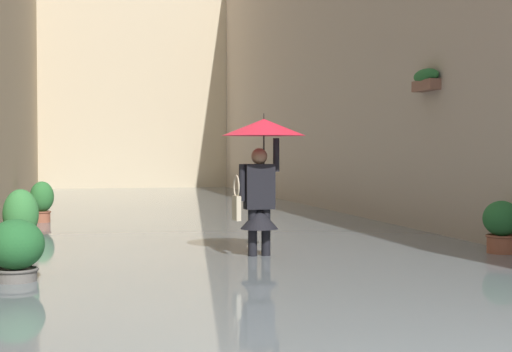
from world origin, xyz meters
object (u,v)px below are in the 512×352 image
person_wading (262,158)px  potted_plant_far_right (42,203)px  potted_plant_near_left (502,229)px  potted_plant_mid_right (16,254)px  potted_plant_near_right (21,223)px

person_wading → potted_plant_far_right: person_wading is taller
potted_plant_near_left → potted_plant_far_right: bearing=-45.1°
potted_plant_near_left → potted_plant_mid_right: 6.26m
potted_plant_near_left → potted_plant_far_right: (6.12, -6.14, 0.06)m
potted_plant_mid_right → potted_plant_far_right: bearing=-90.7°
person_wading → potted_plant_near_left: size_ratio=2.32×
potted_plant_near_right → person_wading: bearing=163.4°
potted_plant_near_left → potted_plant_far_right: potted_plant_far_right is taller
potted_plant_near_left → person_wading: bearing=-9.2°
potted_plant_far_right → person_wading: bearing=117.5°
person_wading → potted_plant_near_right: (3.07, -0.92, -0.86)m
person_wading → potted_plant_far_right: (2.92, -5.62, -0.90)m
potted_plant_near_left → potted_plant_near_right: bearing=-12.9°
potted_plant_near_left → potted_plant_mid_right: size_ratio=1.06×
potted_plant_near_left → potted_plant_far_right: size_ratio=0.91×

